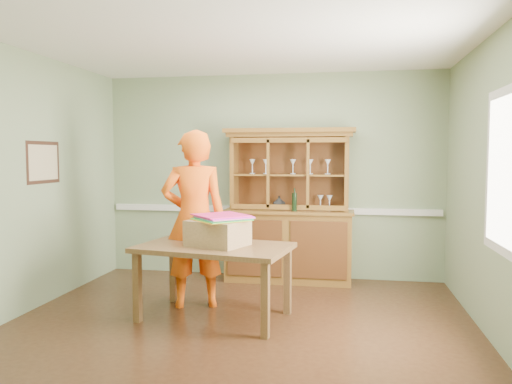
% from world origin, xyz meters
% --- Properties ---
extents(floor, '(4.50, 4.50, 0.00)m').
position_xyz_m(floor, '(0.00, 0.00, 0.00)').
color(floor, '#462A16').
rests_on(floor, ground).
extents(ceiling, '(4.50, 4.50, 0.00)m').
position_xyz_m(ceiling, '(0.00, 0.00, 2.70)').
color(ceiling, white).
rests_on(ceiling, wall_back).
extents(wall_back, '(4.50, 0.00, 4.50)m').
position_xyz_m(wall_back, '(0.00, 2.00, 1.35)').
color(wall_back, gray).
rests_on(wall_back, floor).
extents(wall_left, '(0.00, 4.00, 4.00)m').
position_xyz_m(wall_left, '(-2.25, 0.00, 1.35)').
color(wall_left, gray).
rests_on(wall_left, floor).
extents(wall_right, '(0.00, 4.00, 4.00)m').
position_xyz_m(wall_right, '(2.25, 0.00, 1.35)').
color(wall_right, gray).
rests_on(wall_right, floor).
extents(wall_front, '(4.50, 0.00, 4.50)m').
position_xyz_m(wall_front, '(0.00, -2.00, 1.35)').
color(wall_front, gray).
rests_on(wall_front, floor).
extents(chair_rail, '(4.41, 0.05, 0.08)m').
position_xyz_m(chair_rail, '(0.00, 1.98, 0.90)').
color(chair_rail, silver).
rests_on(chair_rail, wall_back).
extents(framed_map, '(0.03, 0.60, 0.46)m').
position_xyz_m(framed_map, '(-2.23, 0.30, 1.55)').
color(framed_map, '#361F15').
rests_on(framed_map, wall_left).
extents(window_panel, '(0.03, 0.96, 1.36)m').
position_xyz_m(window_panel, '(2.23, -0.30, 1.50)').
color(window_panel, silver).
rests_on(window_panel, wall_right).
extents(china_hutch, '(1.68, 0.55, 1.97)m').
position_xyz_m(china_hutch, '(0.27, 1.78, 0.70)').
color(china_hutch, brown).
rests_on(china_hutch, floor).
extents(dining_table, '(1.59, 1.11, 0.74)m').
position_xyz_m(dining_table, '(-0.29, 0.14, 0.65)').
color(dining_table, brown).
rests_on(dining_table, floor).
extents(cardboard_box, '(0.66, 0.59, 0.25)m').
position_xyz_m(cardboard_box, '(-0.25, 0.14, 0.86)').
color(cardboard_box, tan).
rests_on(cardboard_box, dining_table).
extents(kite_stack, '(0.64, 0.64, 0.05)m').
position_xyz_m(kite_stack, '(-0.21, 0.15, 1.01)').
color(kite_stack, orange).
rests_on(kite_stack, cardboard_box).
extents(person, '(0.80, 0.65, 1.89)m').
position_xyz_m(person, '(-0.60, 0.49, 0.95)').
color(person, '#FF5F10').
rests_on(person, floor).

